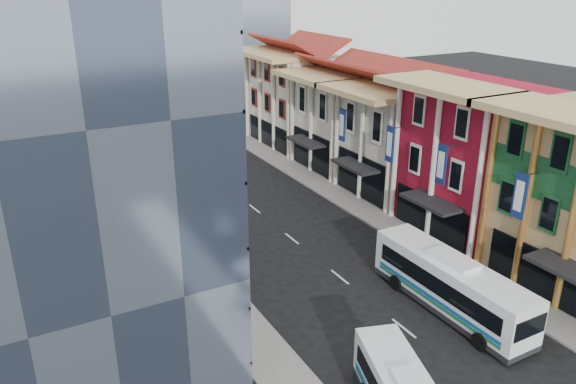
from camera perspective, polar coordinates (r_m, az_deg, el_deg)
sidewalk_right at (r=49.79m, az=9.00°, el=-2.56°), size 3.00×90.00×0.15m
sidewalk_left at (r=42.48m, az=-9.76°, el=-7.02°), size 3.00×90.00×0.15m
shophouse_red at (r=47.83m, az=18.31°, el=3.18°), size 8.00×10.00×12.00m
shophouse_cream_near at (r=54.69m, az=11.06°, el=5.00°), size 8.00×9.00×10.00m
shophouse_cream_mid at (r=61.61m, az=5.77°, el=7.13°), size 8.00×9.00×10.00m
shophouse_cream_far at (r=70.18m, az=0.92°, el=9.41°), size 8.00×12.00×11.00m
office_tower at (r=33.24m, az=-23.79°, el=10.86°), size 12.00×26.00×30.00m
office_block_far at (r=57.37m, az=-24.13°, el=6.35°), size 10.00×18.00×14.00m
bus_left_far at (r=50.20m, az=-9.95°, el=-0.53°), size 5.66×10.18×3.20m
bus_right at (r=37.02m, az=16.20°, el=-8.92°), size 2.86×11.91×3.81m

